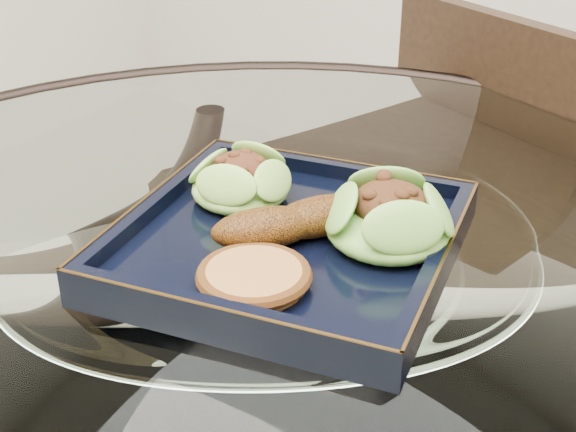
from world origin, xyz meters
The scene contains 7 objects.
dining_table centered at (0.00, 0.00, 0.60)m, with size 1.13×1.13×0.77m.
dining_chair centered at (-0.05, 0.46, 0.48)m, with size 0.49×0.49×0.86m.
navy_plate centered at (0.00, 0.04, 0.77)m, with size 0.27×0.27×0.02m, color black.
lettuce_wrap_left centered at (-0.08, 0.07, 0.80)m, with size 0.09×0.09×0.03m, color olive.
lettuce_wrap_right centered at (0.07, 0.07, 0.80)m, with size 0.10×0.10×0.04m, color #54992C.
roasted_plantain centered at (0.02, 0.05, 0.80)m, with size 0.18×0.04×0.03m, color #61330A.
crumb_patty centered at (0.02, -0.04, 0.79)m, with size 0.08×0.08×0.01m, color #B0773A.
Camera 1 is at (0.32, -0.45, 1.12)m, focal length 50.00 mm.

